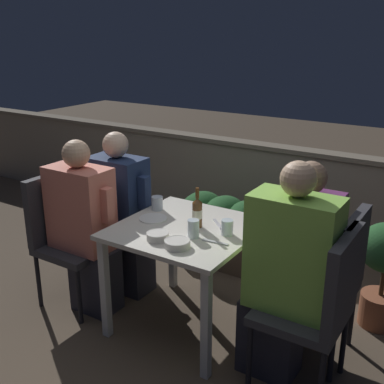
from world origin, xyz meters
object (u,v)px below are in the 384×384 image
at_px(chair_right_near, 322,299).
at_px(chair_left_near, 64,228).
at_px(chair_left_far, 102,215).
at_px(person_coral_top, 85,228).
at_px(chair_right_far, 333,275).
at_px(person_navy_jumper, 122,213).
at_px(person_green_blouse, 286,275).
at_px(beer_bottle, 197,212).
at_px(person_purple_stripe, 299,258).

bearing_deg(chair_right_near, chair_left_near, -178.50).
height_order(chair_left_far, chair_right_near, same).
xyz_separation_m(person_coral_top, chair_right_far, (1.65, 0.35, -0.05)).
xyz_separation_m(chair_left_near, chair_left_far, (0.05, 0.34, 0.00)).
xyz_separation_m(chair_right_near, chair_right_far, (-0.03, 0.30, 0.00)).
height_order(chair_left_near, person_coral_top, person_coral_top).
xyz_separation_m(chair_left_far, chair_right_near, (1.85, -0.30, 0.00)).
bearing_deg(chair_right_near, chair_left_far, 170.91).
relative_size(person_navy_jumper, chair_right_far, 1.29).
relative_size(person_navy_jumper, person_green_blouse, 0.95).
xyz_separation_m(person_coral_top, chair_right_near, (1.68, 0.05, -0.05)).
bearing_deg(person_coral_top, beer_bottle, 15.28).
height_order(chair_right_far, beer_bottle, beer_bottle).
xyz_separation_m(chair_left_far, chair_right_far, (1.81, 0.00, 0.00)).
distance_m(chair_right_near, person_green_blouse, 0.23).
bearing_deg(beer_bottle, person_navy_jumper, 170.15).
bearing_deg(person_navy_jumper, person_green_blouse, -11.73).
relative_size(chair_left_far, chair_right_far, 1.00).
height_order(person_coral_top, chair_left_far, person_coral_top).
bearing_deg(beer_bottle, chair_left_far, 172.32).
bearing_deg(chair_right_far, person_purple_stripe, -180.00).
bearing_deg(chair_left_near, person_navy_jumper, 53.01).
bearing_deg(person_navy_jumper, person_coral_top, -97.66).
bearing_deg(person_green_blouse, chair_right_near, 0.00).
relative_size(chair_left_near, beer_bottle, 3.63).
xyz_separation_m(chair_left_near, chair_right_near, (1.89, 0.05, 0.00)).
bearing_deg(chair_right_near, chair_right_far, 96.29).
height_order(person_coral_top, chair_right_far, person_coral_top).
bearing_deg(chair_right_far, chair_right_near, -83.71).
bearing_deg(chair_left_far, chair_right_near, -9.09).
xyz_separation_m(chair_left_near, person_green_blouse, (1.68, 0.05, 0.08)).
xyz_separation_m(person_coral_top, person_purple_stripe, (1.43, 0.35, 0.00)).
xyz_separation_m(person_navy_jumper, person_green_blouse, (1.42, -0.30, 0.03)).
relative_size(chair_right_near, beer_bottle, 3.63).
xyz_separation_m(person_coral_top, person_green_blouse, (1.47, 0.05, 0.03)).
relative_size(person_coral_top, chair_left_far, 1.29).
bearing_deg(chair_left_near, chair_right_far, 10.64).
xyz_separation_m(person_purple_stripe, beer_bottle, (-0.64, -0.13, 0.21)).
bearing_deg(chair_left_far, person_coral_top, -64.15).
bearing_deg(chair_right_far, person_green_blouse, -120.71).
distance_m(person_navy_jumper, chair_right_near, 1.66).
distance_m(person_green_blouse, person_purple_stripe, 0.30).
height_order(chair_left_near, chair_right_near, same).
bearing_deg(chair_right_near, person_navy_jumper, 169.75).
bearing_deg(chair_left_near, person_purple_stripe, 11.98).
height_order(chair_left_far, person_navy_jumper, person_navy_jumper).
relative_size(chair_right_far, beer_bottle, 3.63).
xyz_separation_m(person_navy_jumper, person_purple_stripe, (1.39, 0.00, -0.00)).
bearing_deg(person_navy_jumper, beer_bottle, -9.85).
bearing_deg(person_green_blouse, beer_bottle, 166.24).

